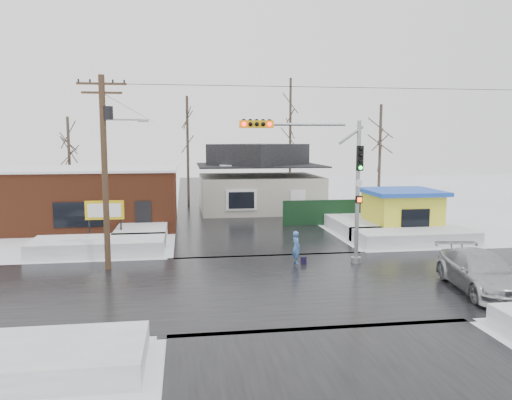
{
  "coord_description": "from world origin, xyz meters",
  "views": [
    {
      "loc": [
        -4.38,
        -20.23,
        6.11
      ],
      "look_at": [
        -0.73,
        4.95,
        3.0
      ],
      "focal_mm": 35.0,
      "sensor_mm": 36.0,
      "label": 1
    }
  ],
  "objects": [
    {
      "name": "tree_far_west",
      "position": [
        -14.0,
        24.0,
        6.36
      ],
      "size": [
        3.0,
        3.0,
        8.0
      ],
      "color": "#332821",
      "rests_on": "ground"
    },
    {
      "name": "kiosk",
      "position": [
        9.5,
        9.99,
        1.46
      ],
      "size": [
        4.6,
        4.6,
        2.88
      ],
      "color": "yellow",
      "rests_on": "ground"
    },
    {
      "name": "utility_pole",
      "position": [
        -7.93,
        3.5,
        5.11
      ],
      "size": [
        3.15,
        0.44,
        9.0
      ],
      "color": "#382619",
      "rests_on": "ground"
    },
    {
      "name": "house",
      "position": [
        2.0,
        22.0,
        2.62
      ],
      "size": [
        10.4,
        8.4,
        5.76
      ],
      "color": "#B5B2A4",
      "rests_on": "ground"
    },
    {
      "name": "snowbank_nside_e",
      "position": [
        7.0,
        12.0,
        0.4
      ],
      "size": [
        3.0,
        8.0,
        0.8
      ],
      "primitive_type": "cube",
      "color": "white",
      "rests_on": "ground"
    },
    {
      "name": "road_ew",
      "position": [
        0.0,
        0.0,
        0.01
      ],
      "size": [
        120.0,
        10.0,
        0.02
      ],
      "primitive_type": "cube",
      "color": "black",
      "rests_on": "ground"
    },
    {
      "name": "tree_far_mid",
      "position": [
        6.0,
        28.0,
        9.54
      ],
      "size": [
        3.0,
        3.0,
        12.0
      ],
      "color": "#332821",
      "rests_on": "ground"
    },
    {
      "name": "brick_building",
      "position": [
        -11.0,
        15.99,
        2.08
      ],
      "size": [
        12.2,
        8.2,
        4.12
      ],
      "color": "brown",
      "rests_on": "ground"
    },
    {
      "name": "tree_far_right",
      "position": [
        12.0,
        20.0,
        7.16
      ],
      "size": [
        3.0,
        3.0,
        9.0
      ],
      "color": "#332821",
      "rests_on": "ground"
    },
    {
      "name": "ground",
      "position": [
        0.0,
        0.0,
        0.0
      ],
      "size": [
        120.0,
        120.0,
        0.0
      ],
      "primitive_type": "plane",
      "color": "white",
      "rests_on": "ground"
    },
    {
      "name": "fence",
      "position": [
        6.5,
        14.0,
        0.9
      ],
      "size": [
        8.0,
        0.12,
        1.8
      ],
      "primitive_type": "cube",
      "color": "black",
      "rests_on": "ground"
    },
    {
      "name": "marquee_sign",
      "position": [
        -9.0,
        9.49,
        1.92
      ],
      "size": [
        2.2,
        0.21,
        2.55
      ],
      "color": "black",
      "rests_on": "ground"
    },
    {
      "name": "car",
      "position": [
        7.41,
        -2.13,
        0.77
      ],
      "size": [
        2.84,
        5.56,
        1.54
      ],
      "primitive_type": "imported",
      "rotation": [
        0.0,
        0.0,
        -0.13
      ],
      "color": "#ACAFB4",
      "rests_on": "ground"
    },
    {
      "name": "tree_far_left",
      "position": [
        -4.0,
        26.0,
        7.95
      ],
      "size": [
        3.0,
        3.0,
        10.0
      ],
      "color": "#332821",
      "rests_on": "ground"
    },
    {
      "name": "shopping_bag",
      "position": [
        1.36,
        3.1,
        0.17
      ],
      "size": [
        0.29,
        0.13,
        0.35
      ],
      "primitive_type": "cube",
      "rotation": [
        0.0,
        0.0,
        -0.05
      ],
      "color": "black",
      "rests_on": "ground"
    },
    {
      "name": "pedestrian",
      "position": [
        1.02,
        3.29,
        0.81
      ],
      "size": [
        0.5,
        0.66,
        1.61
      ],
      "primitive_type": "imported",
      "rotation": [
        0.0,
        0.0,
        1.79
      ],
      "color": "#4473BF",
      "rests_on": "ground"
    },
    {
      "name": "snowbank_sw",
      "position": [
        -9.0,
        -7.0,
        0.35
      ],
      "size": [
        7.0,
        3.0,
        0.7
      ],
      "primitive_type": "cube",
      "color": "white",
      "rests_on": "ground"
    },
    {
      "name": "snowbank_ne",
      "position": [
        9.0,
        7.0,
        0.4
      ],
      "size": [
        7.0,
        3.0,
        0.8
      ],
      "primitive_type": "cube",
      "color": "white",
      "rests_on": "ground"
    },
    {
      "name": "traffic_signal",
      "position": [
        2.43,
        2.97,
        4.54
      ],
      "size": [
        6.05,
        0.68,
        7.0
      ],
      "color": "gray",
      "rests_on": "ground"
    },
    {
      "name": "snowbank_nside_w",
      "position": [
        -7.0,
        12.0,
        0.4
      ],
      "size": [
        3.0,
        8.0,
        0.8
      ],
      "primitive_type": "cube",
      "color": "white",
      "rests_on": "ground"
    },
    {
      "name": "snowbank_nw",
      "position": [
        -9.0,
        7.0,
        0.4
      ],
      "size": [
        7.0,
        3.0,
        0.8
      ],
      "primitive_type": "cube",
      "color": "white",
      "rests_on": "ground"
    },
    {
      "name": "road_ns",
      "position": [
        0.0,
        0.0,
        0.01
      ],
      "size": [
        10.0,
        120.0,
        0.02
      ],
      "primitive_type": "cube",
      "color": "black",
      "rests_on": "ground"
    }
  ]
}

